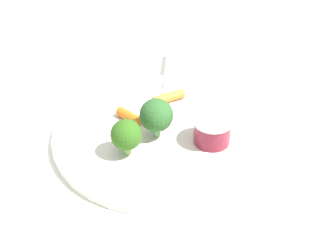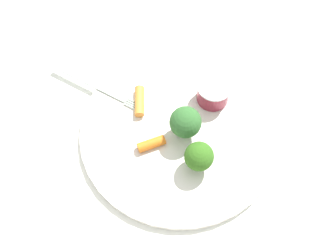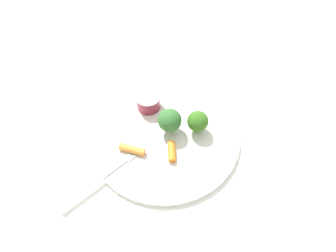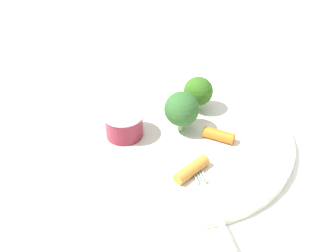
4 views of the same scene
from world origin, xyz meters
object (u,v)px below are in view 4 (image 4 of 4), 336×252
(broccoli_floret_0, at_px, (181,109))
(broccoli_floret_1, at_px, (198,92))
(sauce_cup, at_px, (124,124))
(carrot_stick_0, at_px, (192,169))
(fork, at_px, (218,218))
(plate, at_px, (181,138))
(carrot_stick_1, at_px, (219,135))

(broccoli_floret_0, xyz_separation_m, broccoli_floret_1, (-0.02, -0.05, -0.00))
(sauce_cup, distance_m, carrot_stick_0, 0.11)
(broccoli_floret_1, bearing_deg, fork, 98.52)
(sauce_cup, distance_m, broccoli_floret_1, 0.11)
(plate, distance_m, carrot_stick_1, 0.05)
(plate, height_order, broccoli_floret_0, broccoli_floret_0)
(broccoli_floret_0, height_order, carrot_stick_1, broccoli_floret_0)
(broccoli_floret_1, xyz_separation_m, fork, (-0.03, 0.19, -0.03))
(sauce_cup, xyz_separation_m, fork, (-0.12, 0.13, -0.02))
(carrot_stick_1, bearing_deg, sauce_cup, 0.56)
(carrot_stick_1, xyz_separation_m, fork, (0.00, 0.13, -0.01))
(sauce_cup, distance_m, carrot_stick_1, 0.12)
(broccoli_floret_0, bearing_deg, broccoli_floret_1, -112.70)
(plate, bearing_deg, broccoli_floret_1, -108.15)
(carrot_stick_0, relative_size, fork, 0.30)
(plate, height_order, sauce_cup, sauce_cup)
(carrot_stick_0, bearing_deg, sauce_cup, -35.84)
(fork, bearing_deg, carrot_stick_0, -64.32)
(broccoli_floret_0, height_order, fork, broccoli_floret_0)
(broccoli_floret_1, relative_size, carrot_stick_0, 1.04)
(carrot_stick_1, bearing_deg, broccoli_floret_1, -65.32)
(plate, relative_size, fork, 1.82)
(broccoli_floret_0, bearing_deg, sauce_cup, 13.45)
(broccoli_floret_1, relative_size, carrot_stick_1, 1.26)
(plate, height_order, fork, fork)
(plate, bearing_deg, broccoli_floret_0, -85.26)
(broccoli_floret_0, relative_size, broccoli_floret_1, 1.12)
(plate, distance_m, carrot_stick_0, 0.07)
(plate, relative_size, broccoli_floret_0, 5.21)
(sauce_cup, relative_size, broccoli_floret_0, 0.91)
(carrot_stick_0, xyz_separation_m, fork, (-0.03, 0.06, -0.01))
(plate, xyz_separation_m, carrot_stick_0, (-0.02, 0.07, 0.01))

